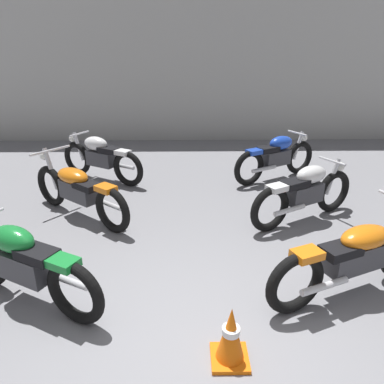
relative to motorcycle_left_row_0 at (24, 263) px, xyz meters
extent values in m
plane|color=gray|center=(1.71, -0.78, -0.46)|extent=(60.00, 60.00, 0.00)
cube|color=#B2B2AD|center=(1.71, 6.80, 1.34)|extent=(13.30, 0.24, 3.60)
torus|color=black|center=(0.58, -0.31, -0.12)|extent=(0.64, 0.41, 0.67)
cube|color=#38383D|center=(0.01, -0.01, -0.02)|extent=(0.62, 0.48, 0.28)
ellipsoid|color=#197F33|center=(-0.08, 0.04, 0.26)|extent=(0.59, 0.49, 0.26)
cube|color=black|center=(0.20, -0.11, 0.18)|extent=(0.47, 0.40, 0.10)
cube|color=#197F33|center=(0.49, -0.26, 0.18)|extent=(0.34, 0.31, 0.08)
cylinder|color=silver|center=(0.42, -0.08, -0.14)|extent=(0.52, 0.32, 0.07)
torus|color=black|center=(-0.57, 2.44, -0.12)|extent=(0.59, 0.51, 0.67)
torus|color=black|center=(0.59, 1.50, -0.12)|extent=(0.59, 0.51, 0.67)
cylinder|color=silver|center=(-0.51, 2.39, 0.19)|extent=(0.26, 0.23, 0.66)
cube|color=#38383D|center=(0.01, 1.97, -0.02)|extent=(0.66, 0.60, 0.28)
ellipsoid|color=orange|center=(-0.07, 2.03, 0.20)|extent=(0.67, 0.63, 0.22)
cube|color=black|center=(0.18, 1.83, 0.12)|extent=(0.46, 0.44, 0.10)
cube|color=orange|center=(0.52, 1.56, 0.18)|extent=(0.34, 0.33, 0.08)
cylinder|color=silver|center=(-0.46, 2.35, 0.50)|extent=(0.45, 0.55, 0.04)
sphere|color=white|center=(-0.62, 2.48, 0.38)|extent=(0.14, 0.14, 0.14)
cylinder|color=silver|center=(0.48, 1.76, -0.14)|extent=(0.47, 0.40, 0.07)
torus|color=black|center=(-0.56, 3.94, -0.12)|extent=(0.63, 0.44, 0.67)
torus|color=black|center=(0.56, 3.27, -0.12)|extent=(0.63, 0.44, 0.67)
cylinder|color=silver|center=(-0.49, 3.90, 0.14)|extent=(0.24, 0.18, 0.56)
cube|color=#38383D|center=(0.00, 3.61, -0.02)|extent=(0.61, 0.50, 0.28)
ellipsoid|color=white|center=(-0.09, 3.66, 0.26)|extent=(0.59, 0.51, 0.26)
cube|color=black|center=(0.19, 3.50, 0.18)|extent=(0.47, 0.41, 0.10)
cube|color=white|center=(0.47, 3.33, 0.18)|extent=(0.34, 0.32, 0.08)
cylinder|color=silver|center=(-0.44, 3.87, 0.40)|extent=(0.28, 0.43, 0.04)
sphere|color=white|center=(-0.61, 3.97, 0.28)|extent=(0.14, 0.14, 0.14)
cylinder|color=silver|center=(0.41, 3.51, -0.14)|extent=(0.51, 0.34, 0.07)
torus|color=black|center=(2.68, -0.20, -0.12)|extent=(0.66, 0.36, 0.67)
cube|color=#38383D|center=(3.37, 0.09, -0.02)|extent=(0.70, 0.48, 0.28)
ellipsoid|color=orange|center=(3.46, 0.13, 0.20)|extent=(0.68, 0.53, 0.22)
cube|color=black|center=(3.17, 0.01, 0.12)|extent=(0.46, 0.38, 0.10)
cube|color=orange|center=(2.77, -0.16, 0.18)|extent=(0.34, 0.29, 0.08)
cylinder|color=silver|center=(2.96, -0.22, -0.14)|extent=(0.53, 0.28, 0.07)
torus|color=black|center=(3.93, 2.13, -0.12)|extent=(0.64, 0.42, 0.67)
torus|color=black|center=(2.79, 1.50, -0.12)|extent=(0.64, 0.42, 0.67)
cylinder|color=silver|center=(3.86, 2.09, 0.14)|extent=(0.25, 0.18, 0.56)
cube|color=#38383D|center=(3.36, 1.81, -0.02)|extent=(0.62, 0.49, 0.28)
ellipsoid|color=white|center=(3.45, 1.86, 0.26)|extent=(0.59, 0.50, 0.26)
cube|color=black|center=(3.17, 1.71, 0.18)|extent=(0.47, 0.41, 0.10)
cube|color=white|center=(2.88, 1.54, 0.18)|extent=(0.34, 0.31, 0.08)
cylinder|color=silver|center=(3.81, 2.06, 0.40)|extent=(0.27, 0.44, 0.04)
sphere|color=white|center=(3.98, 2.16, 0.28)|extent=(0.14, 0.14, 0.14)
cylinder|color=silver|center=(3.08, 1.50, -0.14)|extent=(0.51, 0.33, 0.07)
torus|color=black|center=(3.91, 3.93, -0.12)|extent=(0.63, 0.43, 0.67)
torus|color=black|center=(2.79, 3.28, -0.12)|extent=(0.63, 0.43, 0.67)
cylinder|color=silver|center=(3.84, 3.89, 0.14)|extent=(0.25, 0.18, 0.56)
cube|color=#38383D|center=(3.35, 3.61, -0.02)|extent=(0.62, 0.49, 0.28)
ellipsoid|color=blue|center=(3.44, 3.66, 0.26)|extent=(0.59, 0.50, 0.26)
cube|color=black|center=(3.16, 3.49, 0.18)|extent=(0.47, 0.41, 0.10)
cube|color=blue|center=(2.88, 3.33, 0.18)|extent=(0.34, 0.31, 0.08)
cylinder|color=silver|center=(3.79, 3.86, 0.40)|extent=(0.27, 0.43, 0.04)
sphere|color=white|center=(3.96, 3.96, 0.28)|extent=(0.14, 0.14, 0.14)
cylinder|color=silver|center=(3.07, 3.29, -0.14)|extent=(0.51, 0.34, 0.07)
cube|color=orange|center=(1.99, -0.80, -0.44)|extent=(0.32, 0.32, 0.04)
cone|color=orange|center=(1.99, -0.80, -0.17)|extent=(0.24, 0.24, 0.50)
cylinder|color=white|center=(1.99, -0.80, -0.14)|extent=(0.15, 0.15, 0.06)
camera|label=1|loc=(1.63, -3.12, 2.05)|focal=34.25mm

